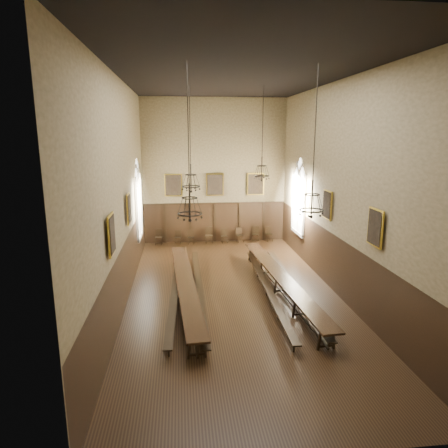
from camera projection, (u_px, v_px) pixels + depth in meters
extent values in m
cube|color=black|center=(233.00, 295.00, 17.28)|extent=(9.00, 18.00, 0.02)
cube|color=black|center=(235.00, 75.00, 15.30)|extent=(9.00, 18.00, 0.02)
cube|color=#907F58|center=(215.00, 172.00, 25.03)|extent=(9.00, 0.02, 9.00)
cube|color=#907F58|center=(298.00, 258.00, 7.55)|extent=(9.00, 0.02, 9.00)
cube|color=#907F58|center=(121.00, 194.00, 15.81)|extent=(0.02, 18.00, 9.00)
cube|color=#907F58|center=(340.00, 190.00, 16.77)|extent=(0.02, 18.00, 9.00)
cube|color=black|center=(185.00, 281.00, 16.73)|extent=(1.32, 10.40, 0.07)
cube|color=black|center=(281.00, 276.00, 17.28)|extent=(1.41, 10.56, 0.07)
cube|color=black|center=(175.00, 289.00, 16.81)|extent=(0.65, 9.88, 0.05)
cube|color=black|center=(199.00, 287.00, 17.00)|extent=(0.36, 10.35, 0.05)
cube|color=black|center=(267.00, 286.00, 17.12)|extent=(0.57, 10.01, 0.05)
cube|color=black|center=(293.00, 285.00, 17.28)|extent=(0.56, 9.98, 0.05)
cube|color=black|center=(159.00, 237.00, 25.07)|extent=(0.47, 0.47, 0.05)
cube|color=black|center=(159.00, 233.00, 25.19)|extent=(0.43, 0.08, 0.51)
cube|color=black|center=(178.00, 238.00, 25.21)|extent=(0.43, 0.43, 0.05)
cube|color=black|center=(178.00, 233.00, 25.32)|extent=(0.39, 0.08, 0.46)
cube|color=black|center=(191.00, 238.00, 25.21)|extent=(0.39, 0.39, 0.05)
cube|color=black|center=(191.00, 233.00, 25.32)|extent=(0.38, 0.04, 0.46)
cube|color=black|center=(209.00, 236.00, 25.38)|extent=(0.48, 0.48, 0.05)
cube|color=black|center=(209.00, 231.00, 25.51)|extent=(0.46, 0.07, 0.54)
cube|color=black|center=(224.00, 236.00, 25.49)|extent=(0.42, 0.42, 0.05)
cube|color=black|center=(224.00, 232.00, 25.60)|extent=(0.39, 0.07, 0.46)
cube|color=black|center=(240.00, 235.00, 25.64)|extent=(0.51, 0.51, 0.05)
cube|color=black|center=(239.00, 231.00, 25.76)|extent=(0.40, 0.16, 0.49)
cube|color=black|center=(255.00, 235.00, 25.78)|extent=(0.54, 0.54, 0.05)
cube|color=black|center=(255.00, 230.00, 25.90)|extent=(0.42, 0.17, 0.51)
cube|color=black|center=(269.00, 234.00, 25.85)|extent=(0.53, 0.53, 0.05)
cube|color=black|center=(268.00, 230.00, 25.97)|extent=(0.41, 0.17, 0.50)
cylinder|color=black|center=(190.00, 125.00, 18.21)|extent=(0.03, 0.03, 3.55)
torus|color=black|center=(191.00, 187.00, 18.83)|extent=(0.86, 0.86, 0.05)
torus|color=black|center=(191.00, 175.00, 18.71)|extent=(0.55, 0.55, 0.04)
cylinder|color=black|center=(191.00, 177.00, 18.73)|extent=(0.06, 0.06, 1.22)
cylinder|color=black|center=(263.00, 121.00, 18.56)|extent=(0.03, 0.03, 3.23)
torus|color=black|center=(262.00, 176.00, 19.12)|extent=(0.75, 0.75, 0.04)
torus|color=black|center=(262.00, 166.00, 19.01)|extent=(0.48, 0.48, 0.04)
cylinder|color=black|center=(262.00, 168.00, 19.03)|extent=(0.05, 0.05, 1.06)
cylinder|color=black|center=(188.00, 124.00, 12.61)|extent=(0.03, 0.03, 3.76)
torus|color=black|center=(190.00, 214.00, 13.25)|extent=(0.83, 0.83, 0.05)
torus|color=black|center=(190.00, 198.00, 13.13)|extent=(0.53, 0.53, 0.04)
cylinder|color=black|center=(190.00, 201.00, 13.15)|extent=(0.06, 0.06, 1.17)
cylinder|color=black|center=(316.00, 123.00, 13.06)|extent=(0.03, 0.03, 3.71)
torus|color=black|center=(311.00, 210.00, 13.70)|extent=(0.84, 0.84, 0.05)
torus|color=black|center=(312.00, 194.00, 13.58)|extent=(0.54, 0.54, 0.04)
cylinder|color=black|center=(312.00, 197.00, 13.60)|extent=(0.06, 0.06, 1.19)
cube|color=gold|center=(173.00, 185.00, 24.80)|extent=(1.10, 0.12, 1.40)
cube|color=black|center=(173.00, 185.00, 24.80)|extent=(0.98, 0.02, 1.28)
cube|color=gold|center=(215.00, 185.00, 25.08)|extent=(1.10, 0.12, 1.40)
cube|color=black|center=(215.00, 185.00, 25.08)|extent=(0.98, 0.02, 1.28)
cube|color=gold|center=(256.00, 184.00, 25.36)|extent=(1.10, 0.12, 1.40)
cube|color=black|center=(256.00, 184.00, 25.36)|extent=(0.98, 0.02, 1.28)
cube|color=gold|center=(129.00, 209.00, 16.96)|extent=(0.12, 1.00, 1.30)
cube|color=black|center=(129.00, 209.00, 16.96)|extent=(0.02, 0.88, 1.18)
cube|color=gold|center=(111.00, 235.00, 12.60)|extent=(0.12, 1.00, 1.30)
cube|color=black|center=(111.00, 235.00, 12.60)|extent=(0.02, 0.88, 1.18)
cube|color=gold|center=(327.00, 205.00, 17.91)|extent=(0.12, 1.00, 1.30)
cube|color=black|center=(327.00, 205.00, 17.91)|extent=(0.02, 0.88, 1.18)
cube|color=gold|center=(375.00, 228.00, 13.54)|extent=(0.12, 1.00, 1.30)
cube|color=black|center=(375.00, 228.00, 13.54)|extent=(0.02, 0.88, 1.18)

